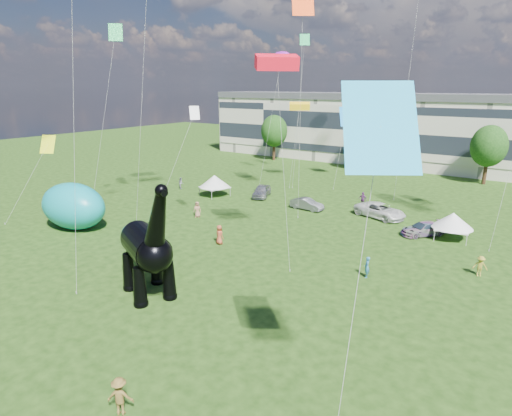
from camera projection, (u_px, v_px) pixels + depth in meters
The scene contains 14 objects.
ground at pixel (221, 316), 27.89m from camera, with size 220.00×220.00×0.00m, color #16330C.
terrace_row at pixel (400, 133), 79.42m from camera, with size 78.00×11.00×12.00m, color beige.
tree_far_left at pixel (274, 128), 84.40m from camera, with size 5.20×5.20×9.44m.
tree_mid_left at pixel (361, 134), 74.47m from camera, with size 5.20×5.20×9.44m.
tree_mid_right at pixel (489, 143), 63.43m from camera, with size 5.20×5.20×9.44m.
dinosaur_sculpture at pixel (144, 246), 30.36m from camera, with size 10.98×6.23×9.30m.
car_silver at pixel (262, 191), 57.45m from camera, with size 1.91×4.76×1.62m, color #AAABAF.
car_grey at pixel (307, 204), 51.64m from camera, with size 1.44×4.14×1.36m, color slate.
car_white at pixel (380, 211), 48.45m from camera, with size 2.72×5.91×1.64m, color silver.
car_dark at pixel (423, 229), 42.76m from camera, with size 1.89×4.64×1.35m, color #595960.
gazebo_near at pixel (453, 221), 41.40m from camera, with size 4.35×4.35×2.67m.
gazebo_left at pixel (215, 181), 57.81m from camera, with size 5.04×5.04×2.84m.
inflatable_teal at pixel (73, 206), 44.41m from camera, with size 7.75×4.85×4.85m, color #0D919C.
visitors at pixel (286, 239), 39.40m from camera, with size 50.10×41.23×1.90m.
Camera 1 is at (16.13, -19.04, 14.50)m, focal length 30.00 mm.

